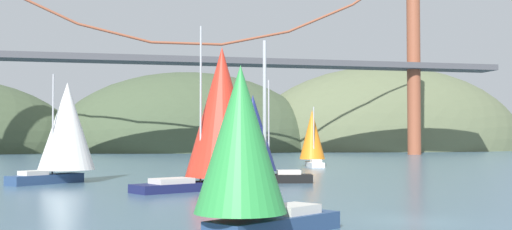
# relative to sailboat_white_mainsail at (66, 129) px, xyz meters

# --- Properties ---
(ground_plane) EXTENTS (360.00, 360.00, 0.00)m
(ground_plane) POSITION_rel_sailboat_white_mainsail_xyz_m (17.24, -28.26, -4.44)
(ground_plane) COLOR #426075
(headland_right) EXTENTS (80.44, 44.00, 46.29)m
(headland_right) POSITION_rel_sailboat_white_mainsail_xyz_m (77.24, 106.74, -4.44)
(headland_right) COLOR #5B6647
(headland_right) RESTS_ON ground_plane
(headland_center) EXTENTS (69.74, 44.00, 40.60)m
(headland_center) POSITION_rel_sailboat_white_mainsail_xyz_m (22.24, 106.74, -4.44)
(headland_center) COLOR #425138
(headland_center) RESTS_ON ground_plane
(suspension_bridge) EXTENTS (131.54, 6.00, 40.31)m
(suspension_bridge) POSITION_rel_sailboat_white_mainsail_xyz_m (17.24, 66.74, 14.81)
(suspension_bridge) COLOR brown
(suspension_bridge) RESTS_ON ground_plane
(sailboat_white_mainsail) EXTENTS (7.72, 7.37, 8.88)m
(sailboat_white_mainsail) POSITION_rel_sailboat_white_mainsail_xyz_m (0.00, 0.00, 0.00)
(sailboat_white_mainsail) COLOR navy
(sailboat_white_mainsail) RESTS_ON ground_plane
(sailboat_navy_sail) EXTENTS (7.21, 4.56, 8.46)m
(sailboat_navy_sail) POSITION_rel_sailboat_white_mainsail_xyz_m (15.22, -3.90, -0.62)
(sailboat_navy_sail) COLOR black
(sailboat_navy_sail) RESTS_ON ground_plane
(sailboat_orange_sail) EXTENTS (3.67, 6.43, 7.54)m
(sailboat_orange_sail) POSITION_rel_sailboat_white_mainsail_xyz_m (28.45, 22.09, -0.70)
(sailboat_orange_sail) COLOR white
(sailboat_orange_sail) RESTS_ON ground_plane
(sailboat_scarlet_sail) EXTENTS (10.32, 7.73, 11.70)m
(sailboat_scarlet_sail) POSITION_rel_sailboat_white_mainsail_xyz_m (11.51, -9.05, 0.94)
(sailboat_scarlet_sail) COLOR #191E4C
(sailboat_scarlet_sail) RESTS_ON ground_plane
(sailboat_green_sail) EXTENTS (7.02, 6.01, 7.50)m
(sailboat_green_sail) POSITION_rel_sailboat_white_mainsail_xyz_m (8.82, -31.37, -1.13)
(sailboat_green_sail) COLOR navy
(sailboat_green_sail) RESTS_ON ground_plane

